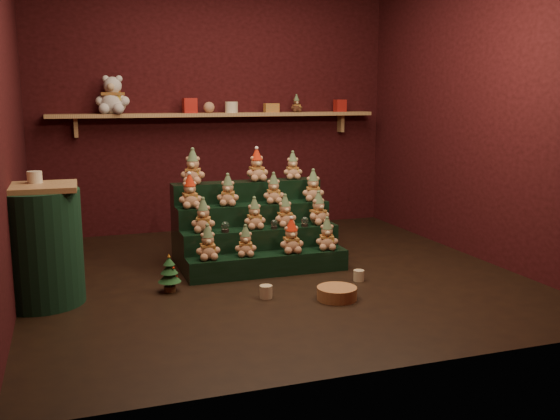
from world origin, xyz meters
name	(u,v)px	position (x,y,z in m)	size (l,w,h in m)	color
ground	(272,274)	(0.00, 0.00, 0.00)	(4.00, 4.00, 0.00)	black
back_wall	(215,105)	(0.00, 2.05, 1.40)	(4.00, 0.10, 2.80)	black
front_wall	(397,117)	(0.00, -2.05, 1.40)	(4.00, 0.10, 2.80)	black
right_wall	(483,107)	(2.05, 0.00, 1.40)	(0.10, 4.00, 2.80)	black
back_shelf	(219,115)	(0.00, 1.87, 1.29)	(3.60, 0.26, 0.24)	tan
riser_tier_front	(268,264)	(-0.03, 0.01, 0.09)	(1.40, 0.22, 0.18)	black
riser_tier_midfront	(261,248)	(-0.03, 0.23, 0.18)	(1.40, 0.22, 0.36)	black
riser_tier_midback	(254,233)	(-0.03, 0.45, 0.27)	(1.40, 0.22, 0.54)	black
riser_tier_back	(247,219)	(-0.03, 0.67, 0.36)	(1.40, 0.22, 0.72)	black
teddy_0	(208,243)	(-0.55, 0.01, 0.32)	(0.20, 0.18, 0.28)	tan
teddy_1	(246,241)	(-0.23, 0.01, 0.31)	(0.18, 0.16, 0.26)	tan
teddy_2	(291,236)	(0.17, -0.01, 0.32)	(0.21, 0.19, 0.29)	tan
teddy_3	(327,234)	(0.50, 0.00, 0.32)	(0.20, 0.18, 0.28)	tan
teddy_4	(203,215)	(-0.54, 0.24, 0.50)	(0.20, 0.18, 0.29)	tan
teddy_5	(254,213)	(-0.09, 0.23, 0.49)	(0.19, 0.17, 0.27)	tan
teddy_6	(285,211)	(0.20, 0.24, 0.50)	(0.20, 0.18, 0.28)	tan
teddy_7	(318,208)	(0.52, 0.23, 0.51)	(0.21, 0.19, 0.29)	tan
teddy_8	(190,191)	(-0.61, 0.44, 0.68)	(0.21, 0.19, 0.29)	tan
teddy_9	(228,190)	(-0.26, 0.45, 0.68)	(0.20, 0.18, 0.27)	tan
teddy_10	(274,188)	(0.16, 0.44, 0.67)	(0.19, 0.17, 0.27)	tan
teddy_11	(313,186)	(0.55, 0.44, 0.68)	(0.20, 0.18, 0.28)	tan
teddy_12	(193,167)	(-0.53, 0.66, 0.87)	(0.22, 0.20, 0.31)	tan
teddy_13	(257,165)	(0.07, 0.66, 0.87)	(0.21, 0.19, 0.29)	tan
teddy_14	(293,166)	(0.43, 0.68, 0.85)	(0.18, 0.16, 0.26)	tan
snow_globe_a	(225,227)	(-0.36, 0.17, 0.41)	(0.07, 0.07, 0.09)	black
snow_globe_b	(274,224)	(0.08, 0.17, 0.40)	(0.06, 0.06, 0.08)	black
snow_globe_c	(305,222)	(0.36, 0.17, 0.40)	(0.07, 0.07, 0.09)	black
side_table	(39,246)	(-1.84, -0.16, 0.44)	(0.61, 0.61, 0.88)	tan
table_ornament	(35,177)	(-1.84, -0.06, 0.92)	(0.11, 0.11, 0.09)	beige
mini_christmas_tree	(169,273)	(-0.90, -0.20, 0.15)	(0.18, 0.18, 0.31)	#4B311A
mug_left	(266,292)	(-0.24, -0.59, 0.05)	(0.10, 0.10, 0.10)	beige
mug_right	(359,275)	(0.62, -0.41, 0.04)	(0.09, 0.09, 0.09)	beige
wicker_basket	(337,293)	(0.25, -0.79, 0.05)	(0.30, 0.30, 0.09)	#9D693F
white_bear	(113,90)	(-1.12, 1.84, 1.57)	(0.35, 0.32, 0.49)	silver
brown_bear	(296,104)	(0.90, 1.84, 1.42)	(0.14, 0.12, 0.19)	#4B2819
gift_tin_red_a	(190,106)	(-0.32, 1.85, 1.40)	(0.14, 0.14, 0.16)	#B1221B
gift_tin_cream	(232,107)	(0.14, 1.85, 1.38)	(0.14, 0.14, 0.12)	beige
gift_tin_red_b	(340,106)	(1.45, 1.85, 1.39)	(0.12, 0.12, 0.14)	#B1221B
shelf_plush_ball	(209,107)	(-0.11, 1.85, 1.38)	(0.12, 0.12, 0.12)	tan
scarf_gift_box	(271,108)	(0.60, 1.85, 1.37)	(0.16, 0.10, 0.10)	#DD5D1F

